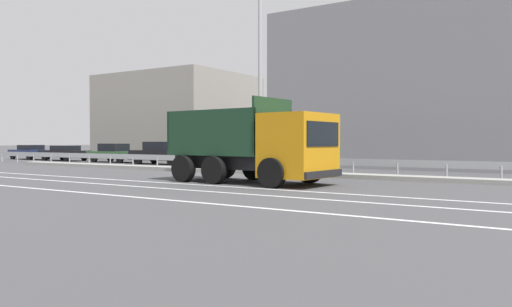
# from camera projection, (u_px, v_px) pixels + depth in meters

# --- Properties ---
(ground_plane) EXTENTS (320.00, 320.00, 0.00)m
(ground_plane) POSITION_uv_depth(u_px,v_px,m) (212.00, 176.00, 22.65)
(ground_plane) COLOR #424244
(lane_strip_0) EXTENTS (65.03, 0.16, 0.01)m
(lane_strip_0) POSITION_uv_depth(u_px,v_px,m) (220.00, 186.00, 17.72)
(lane_strip_0) COLOR silver
(lane_strip_0) RESTS_ON ground_plane
(lane_strip_1) EXTENTS (65.03, 0.16, 0.01)m
(lane_strip_1) POSITION_uv_depth(u_px,v_px,m) (189.00, 190.00, 16.30)
(lane_strip_1) COLOR silver
(lane_strip_1) RESTS_ON ground_plane
(lane_strip_2) EXTENTS (65.03, 0.16, 0.01)m
(lane_strip_2) POSITION_uv_depth(u_px,v_px,m) (134.00, 197.00, 14.29)
(lane_strip_2) COLOR silver
(lane_strip_2) RESTS_ON ground_plane
(median_island) EXTENTS (35.77, 1.10, 0.18)m
(median_island) POSITION_uv_depth(u_px,v_px,m) (244.00, 171.00, 24.84)
(median_island) COLOR gray
(median_island) RESTS_ON ground_plane
(median_guardrail) EXTENTS (65.03, 0.09, 0.78)m
(median_guardrail) POSITION_uv_depth(u_px,v_px,m) (259.00, 161.00, 26.01)
(median_guardrail) COLOR #9EA0A5
(median_guardrail) RESTS_ON ground_plane
(dump_truck) EXTENTS (6.79, 3.16, 3.20)m
(dump_truck) POSITION_uv_depth(u_px,v_px,m) (268.00, 150.00, 18.63)
(dump_truck) COLOR orange
(dump_truck) RESTS_ON ground_plane
(median_road_sign) EXTENTS (0.81, 0.16, 2.62)m
(median_road_sign) POSITION_uv_depth(u_px,v_px,m) (228.00, 145.00, 25.35)
(median_road_sign) COLOR white
(median_road_sign) RESTS_ON ground_plane
(street_lamp_1) EXTENTS (0.71, 2.37, 9.32)m
(street_lamp_1) POSITION_uv_depth(u_px,v_px,m) (258.00, 68.00, 24.28)
(street_lamp_1) COLOR #ADADB2
(street_lamp_1) RESTS_ON ground_plane
(parked_car_0) EXTENTS (4.14, 1.98, 1.26)m
(parked_car_0) POSITION_uv_depth(u_px,v_px,m) (30.00, 152.00, 43.64)
(parked_car_0) COLOR navy
(parked_car_0) RESTS_ON ground_plane
(parked_car_1) EXTENTS (4.71, 1.93, 1.24)m
(parked_car_1) POSITION_uv_depth(u_px,v_px,m) (65.00, 153.00, 40.68)
(parked_car_1) COLOR black
(parked_car_1) RESTS_ON ground_plane
(parked_car_2) EXTENTS (4.41, 1.99, 1.42)m
(parked_car_2) POSITION_uv_depth(u_px,v_px,m) (115.00, 153.00, 37.62)
(parked_car_2) COLOR #335B33
(parked_car_2) RESTS_ON ground_plane
(parked_car_3) EXTENTS (4.76, 2.05, 1.56)m
(parked_car_3) POSITION_uv_depth(u_px,v_px,m) (162.00, 153.00, 34.37)
(parked_car_3) COLOR black
(parked_car_3) RESTS_ON ground_plane
(background_building_0) EXTENTS (12.07, 10.12, 7.47)m
(background_building_0) POSITION_uv_depth(u_px,v_px,m) (179.00, 118.00, 45.52)
(background_building_0) COLOR gray
(background_building_0) RESTS_ON ground_plane
(background_building_1) EXTENTS (14.30, 8.61, 9.73)m
(background_building_1) POSITION_uv_depth(u_px,v_px,m) (398.00, 90.00, 31.68)
(background_building_1) COLOR gray
(background_building_1) RESTS_ON ground_plane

